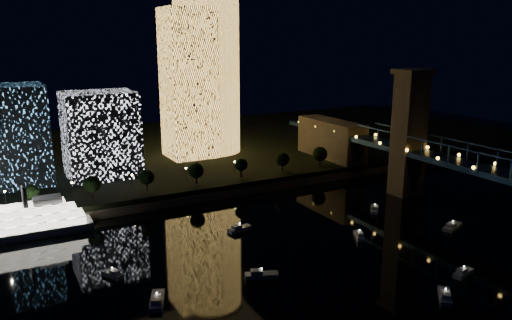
# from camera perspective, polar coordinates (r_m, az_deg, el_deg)

# --- Properties ---
(ground) EXTENTS (520.00, 520.00, 0.00)m
(ground) POSITION_cam_1_polar(r_m,az_deg,el_deg) (135.98, 11.76, -13.45)
(ground) COLOR black
(ground) RESTS_ON ground
(far_bank) EXTENTS (420.00, 160.00, 5.00)m
(far_bank) POSITION_cam_1_polar(r_m,az_deg,el_deg) (270.08, -10.51, 0.92)
(far_bank) COLOR black
(far_bank) RESTS_ON ground
(seawall) EXTENTS (420.00, 6.00, 3.00)m
(seawall) POSITION_cam_1_polar(r_m,az_deg,el_deg) (199.93, -3.48, -3.73)
(seawall) COLOR #6B5E4C
(seawall) RESTS_ON ground
(tower_cylindrical) EXTENTS (34.00, 34.00, 77.76)m
(tower_cylindrical) POSITION_cam_1_polar(r_m,az_deg,el_deg) (252.44, -5.59, 9.73)
(tower_cylindrical) COLOR #FEBC51
(tower_cylindrical) RESTS_ON far_bank
(tower_rectangular) EXTENTS (22.13, 22.13, 70.40)m
(tower_rectangular) POSITION_cam_1_polar(r_m,az_deg,el_deg) (242.70, -7.72, 8.61)
(tower_rectangular) COLOR #FEBC51
(tower_rectangular) RESTS_ON far_bank
(midrise_blocks) EXTENTS (94.40, 28.69, 39.18)m
(midrise_blocks) POSITION_cam_1_polar(r_m,az_deg,el_deg) (215.80, -24.90, 1.85)
(midrise_blocks) COLOR silver
(midrise_blocks) RESTS_ON far_bank
(motorboats) EXTENTS (114.70, 69.00, 2.78)m
(motorboats) POSITION_cam_1_polar(r_m,az_deg,el_deg) (144.20, 7.30, -11.25)
(motorboats) COLOR silver
(motorboats) RESTS_ON ground
(esplanade_trees) EXTENTS (166.43, 6.69, 8.84)m
(esplanade_trees) POSITION_cam_1_polar(r_m,az_deg,el_deg) (193.65, -11.53, -1.80)
(esplanade_trees) COLOR black
(esplanade_trees) RESTS_ON far_bank
(street_lamps) EXTENTS (132.70, 0.70, 5.65)m
(street_lamps) POSITION_cam_1_polar(r_m,az_deg,el_deg) (197.84, -13.97, -2.04)
(street_lamps) COLOR black
(street_lamps) RESTS_ON far_bank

